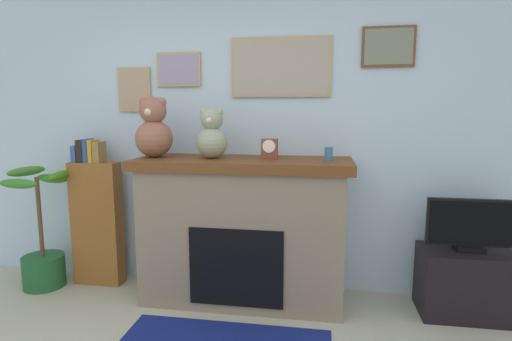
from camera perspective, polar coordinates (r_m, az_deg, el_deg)
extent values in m
cube|color=silver|center=(3.58, -3.51, 4.37)|extent=(5.20, 0.12, 2.60)
cube|color=tan|center=(3.45, 3.52, 14.40)|extent=(0.83, 0.02, 0.49)
cube|color=#A29989|center=(3.43, 3.50, 14.42)|extent=(0.79, 0.00, 0.45)
cube|color=tan|center=(3.79, -16.84, 10.90)|extent=(0.30, 0.02, 0.38)
cube|color=tan|center=(3.78, -16.92, 10.90)|extent=(0.26, 0.00, 0.34)
cube|color=brown|center=(3.48, 18.24, 16.31)|extent=(0.41, 0.02, 0.32)
cube|color=slate|center=(3.47, 18.27, 16.34)|extent=(0.37, 0.00, 0.28)
cube|color=tan|center=(3.64, -10.88, 13.86)|extent=(0.39, 0.02, 0.29)
cube|color=#938BAE|center=(3.63, -10.94, 13.87)|extent=(0.35, 0.00, 0.25)
cube|color=gray|center=(3.34, -1.81, -9.06)|extent=(1.60, 0.59, 1.10)
cube|color=brown|center=(3.21, -1.86, 0.99)|extent=(1.72, 0.65, 0.08)
cube|color=black|center=(3.12, -2.88, -13.63)|extent=(0.72, 0.02, 0.60)
cube|color=brown|center=(3.90, -21.54, -6.99)|extent=(0.43, 0.16, 1.11)
cube|color=#345395|center=(3.87, -23.99, 2.19)|extent=(0.04, 0.13, 0.15)
cube|color=black|center=(3.84, -23.31, 2.56)|extent=(0.06, 0.13, 0.20)
cube|color=#274A8B|center=(3.81, -22.62, 2.62)|extent=(0.04, 0.13, 0.20)
cube|color=#B99225|center=(3.79, -22.02, 2.58)|extent=(0.04, 0.13, 0.20)
cube|color=olive|center=(3.76, -21.30, 2.44)|extent=(0.06, 0.13, 0.18)
cylinder|color=#1E592D|center=(4.15, -27.81, -12.46)|extent=(0.35, 0.35, 0.28)
cylinder|color=brown|center=(4.01, -28.29, -5.82)|extent=(0.04, 0.04, 0.71)
ellipsoid|color=#3C7916|center=(3.84, -25.86, -0.63)|extent=(0.15, 0.37, 0.08)
ellipsoid|color=#35821F|center=(4.05, -26.88, -1.01)|extent=(0.37, 0.18, 0.08)
ellipsoid|color=#3D7D28|center=(4.04, -29.72, -0.09)|extent=(0.19, 0.37, 0.08)
ellipsoid|color=#357B29|center=(3.81, -30.62, -1.61)|extent=(0.37, 0.13, 0.08)
cube|color=black|center=(3.56, 27.60, -13.92)|extent=(0.68, 0.40, 0.51)
cube|color=black|center=(3.47, 27.92, -9.68)|extent=(0.20, 0.14, 0.04)
cube|color=black|center=(3.42, 28.15, -6.49)|extent=(0.63, 0.03, 0.36)
cube|color=black|center=(3.40, 28.24, -6.57)|extent=(0.59, 0.00, 0.32)
cylinder|color=teal|center=(3.13, 10.25, 2.35)|extent=(0.06, 0.06, 0.10)
cube|color=brown|center=(3.15, 1.94, 3.04)|extent=(0.12, 0.09, 0.16)
cylinder|color=white|center=(3.10, 1.83, 3.44)|extent=(0.10, 0.01, 0.10)
sphere|color=#905C46|center=(3.39, -14.24, 4.39)|extent=(0.30, 0.30, 0.30)
sphere|color=#905C46|center=(3.39, -14.38, 8.25)|extent=(0.22, 0.22, 0.22)
sphere|color=#905C46|center=(3.42, -15.61, 9.30)|extent=(0.08, 0.08, 0.08)
sphere|color=#905C46|center=(3.36, -13.20, 9.41)|extent=(0.08, 0.08, 0.08)
sphere|color=beige|center=(3.31, -14.98, 8.04)|extent=(0.07, 0.07, 0.07)
sphere|color=#949D84|center=(3.23, -6.24, 3.93)|extent=(0.25, 0.25, 0.25)
sphere|color=#949D84|center=(3.22, -6.30, 7.27)|extent=(0.18, 0.18, 0.18)
sphere|color=#949D84|center=(3.24, -7.40, 8.21)|extent=(0.06, 0.06, 0.06)
sphere|color=#949D84|center=(3.21, -5.22, 8.25)|extent=(0.06, 0.06, 0.06)
sphere|color=beige|center=(3.16, -6.65, 7.08)|extent=(0.05, 0.05, 0.05)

